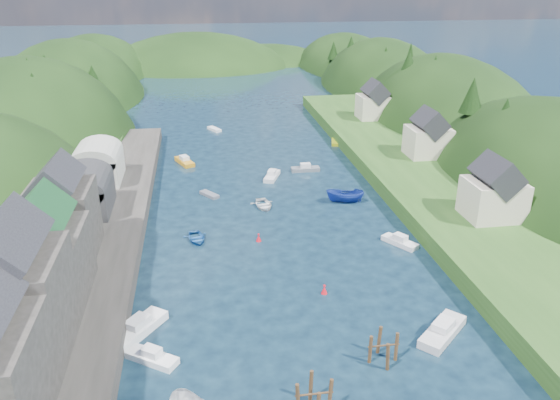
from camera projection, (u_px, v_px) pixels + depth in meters
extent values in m
plane|color=black|center=(261.00, 173.00, 94.26)|extent=(600.00, 600.00, 0.00)
ellipsoid|color=black|center=(34.00, 185.00, 114.31)|extent=(44.00, 75.56, 52.00)
ellipsoid|color=black|center=(74.00, 128.00, 153.27)|extent=(44.00, 75.56, 48.19)
ellipsoid|color=black|center=(96.00, 92.00, 190.95)|extent=(44.00, 75.56, 39.00)
ellipsoid|color=black|center=(554.00, 242.00, 87.10)|extent=(36.00, 75.56, 44.49)
ellipsoid|color=black|center=(441.00, 161.00, 126.55)|extent=(36.00, 75.56, 48.00)
ellipsoid|color=black|center=(382.00, 114.00, 165.53)|extent=(36.00, 75.56, 44.49)
ellipsoid|color=black|center=(346.00, 83.00, 203.26)|extent=(36.00, 75.56, 36.00)
ellipsoid|color=black|center=(197.00, 93.00, 206.16)|extent=(80.00, 60.00, 44.00)
ellipsoid|color=black|center=(267.00, 90.00, 219.94)|extent=(70.00, 56.00, 36.00)
cone|color=black|center=(34.00, 89.00, 97.59)|extent=(4.73, 4.73, 5.89)
cone|color=black|center=(30.00, 77.00, 105.14)|extent=(4.34, 4.34, 7.46)
cone|color=black|center=(60.00, 93.00, 116.17)|extent=(5.28, 5.28, 4.81)
cone|color=black|center=(46.00, 68.00, 122.88)|extent=(4.77, 4.77, 6.06)
cone|color=black|center=(93.00, 76.00, 131.39)|extent=(4.07, 4.07, 5.68)
cone|color=black|center=(77.00, 62.00, 143.20)|extent=(4.56, 4.56, 8.85)
cone|color=black|center=(80.00, 65.00, 152.45)|extent=(4.75, 4.75, 5.45)
cone|color=black|center=(100.00, 56.00, 163.96)|extent=(4.27, 4.27, 6.89)
cone|color=black|center=(560.00, 131.00, 77.91)|extent=(5.03, 5.03, 6.56)
cone|color=black|center=(505.00, 120.00, 86.92)|extent=(5.29, 5.29, 7.19)
cone|color=black|center=(472.00, 95.00, 93.58)|extent=(4.07, 4.07, 6.13)
cone|color=black|center=(444.00, 102.00, 107.77)|extent=(3.40, 3.40, 6.07)
cone|color=black|center=(434.00, 76.00, 117.42)|extent=(4.94, 4.94, 8.81)
cone|color=black|center=(408.00, 67.00, 120.99)|extent=(5.25, 5.25, 7.29)
cone|color=black|center=(410.00, 59.00, 133.89)|extent=(3.36, 3.36, 7.93)
cone|color=black|center=(385.00, 59.00, 146.98)|extent=(4.57, 4.57, 6.52)
cone|color=black|center=(366.00, 55.00, 161.71)|extent=(3.59, 3.59, 6.59)
cone|color=black|center=(351.00, 46.00, 166.21)|extent=(4.14, 4.14, 5.58)
cone|color=black|center=(333.00, 50.00, 177.82)|extent=(3.83, 3.83, 5.69)
cube|color=#2D2B28|center=(86.00, 262.00, 63.18)|extent=(12.00, 110.00, 2.00)
cube|color=#234719|center=(22.00, 265.00, 62.11)|extent=(12.00, 110.00, 2.50)
cube|color=#2D2B28|center=(16.00, 305.00, 45.27)|extent=(8.00, 9.00, 9.00)
cube|color=black|center=(3.00, 247.00, 43.16)|extent=(5.88, 9.36, 5.88)
cube|color=#2D2B28|center=(45.00, 263.00, 53.86)|extent=(8.00, 9.00, 7.00)
cube|color=#1E592D|center=(37.00, 222.00, 52.14)|extent=(5.88, 9.36, 5.88)
cube|color=#2D2B28|center=(63.00, 221.00, 61.88)|extent=(7.00, 8.00, 8.00)
cube|color=black|center=(56.00, 181.00, 60.01)|extent=(5.15, 8.32, 5.15)
cube|color=#2D2D30|center=(84.00, 197.00, 73.59)|extent=(7.00, 9.00, 4.00)
cylinder|color=#2D2D30|center=(82.00, 183.00, 72.82)|extent=(7.00, 9.00, 7.00)
cube|color=#B2B2A8|center=(98.00, 168.00, 84.54)|extent=(7.00, 9.00, 4.00)
cylinder|color=#B2B2A8|center=(96.00, 156.00, 83.76)|extent=(7.00, 9.00, 7.00)
cube|color=#234719|center=(421.00, 179.00, 88.15)|extent=(16.00, 120.00, 2.40)
cube|color=beige|center=(493.00, 199.00, 70.58)|extent=(7.00, 6.00, 5.00)
cube|color=black|center=(497.00, 175.00, 69.29)|extent=(5.15, 6.24, 5.15)
cube|color=beige|center=(428.00, 142.00, 94.57)|extent=(7.00, 6.00, 5.00)
cube|color=black|center=(430.00, 123.00, 93.28)|extent=(5.15, 6.24, 5.15)
cube|color=beige|center=(374.00, 107.00, 119.05)|extent=(7.00, 6.00, 5.00)
cube|color=black|center=(375.00, 91.00, 117.77)|extent=(5.15, 6.24, 5.15)
cylinder|color=#382314|center=(330.00, 398.00, 42.81)|extent=(0.32, 0.32, 3.50)
cylinder|color=#382314|center=(311.00, 389.00, 43.80)|extent=(0.32, 0.32, 3.50)
cylinder|color=#382314|center=(314.00, 394.00, 42.41)|extent=(3.05, 0.16, 0.16)
cylinder|color=#382314|center=(396.00, 350.00, 48.40)|extent=(0.32, 0.32, 3.39)
cylinder|color=#382314|center=(379.00, 342.00, 49.33)|extent=(0.32, 0.32, 3.39)
cylinder|color=#382314|center=(370.00, 352.00, 48.07)|extent=(0.32, 0.32, 3.39)
cylinder|color=#382314|center=(388.00, 360.00, 47.14)|extent=(0.32, 0.32, 3.39)
cylinder|color=#382314|center=(384.00, 346.00, 48.01)|extent=(2.88, 0.16, 0.16)
cone|color=red|center=(324.00, 290.00, 58.69)|extent=(0.70, 0.70, 0.90)
sphere|color=red|center=(324.00, 286.00, 58.50)|extent=(0.30, 0.30, 0.30)
cone|color=red|center=(259.00, 238.00, 70.16)|extent=(0.70, 0.70, 0.90)
sphere|color=red|center=(259.00, 234.00, 69.96)|extent=(0.30, 0.30, 0.30)
cube|color=silver|center=(400.00, 242.00, 69.36)|extent=(3.96, 4.89, 0.67)
cube|color=silver|center=(400.00, 237.00, 69.08)|extent=(1.85, 2.02, 0.70)
cube|color=#C58217|center=(185.00, 162.00, 98.63)|extent=(3.76, 5.77, 0.77)
cube|color=silver|center=(184.00, 158.00, 98.33)|extent=(1.90, 2.26, 0.70)
imported|color=silver|center=(264.00, 205.00, 80.40)|extent=(3.87, 5.09, 0.99)
cube|color=white|center=(138.00, 329.00, 52.30)|extent=(5.56, 6.48, 0.91)
cube|color=silver|center=(137.00, 322.00, 51.97)|extent=(2.55, 2.71, 0.70)
cube|color=silver|center=(272.00, 176.00, 91.69)|extent=(3.50, 5.48, 0.73)
cube|color=silver|center=(272.00, 172.00, 91.40)|extent=(1.79, 2.14, 0.70)
imported|color=navy|center=(345.00, 197.00, 81.74)|extent=(5.99, 2.95, 2.22)
cube|color=white|center=(214.00, 129.00, 119.42)|extent=(3.12, 4.34, 0.58)
imported|color=#1B4F96|center=(197.00, 238.00, 70.47)|extent=(3.87, 4.86, 0.90)
cube|color=slate|center=(305.00, 169.00, 95.02)|extent=(4.95, 1.69, 0.69)
cube|color=silver|center=(305.00, 165.00, 94.74)|extent=(1.74, 1.16, 0.70)
cube|color=#C4C717|center=(335.00, 142.00, 110.34)|extent=(2.42, 4.61, 0.62)
cube|color=silver|center=(442.00, 332.00, 51.91)|extent=(6.26, 6.01, 0.91)
cube|color=silver|center=(443.00, 324.00, 51.58)|extent=(2.70, 2.66, 0.70)
cube|color=#5A5C66|center=(209.00, 195.00, 84.43)|extent=(3.08, 3.66, 0.51)
cube|color=white|center=(152.00, 358.00, 48.54)|extent=(4.94, 4.07, 0.68)
cube|color=silver|center=(151.00, 351.00, 48.26)|extent=(2.04, 1.89, 0.70)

